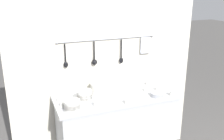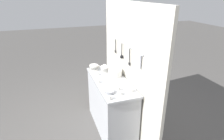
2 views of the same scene
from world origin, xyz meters
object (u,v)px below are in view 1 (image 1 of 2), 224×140
Objects in this scene: plate_stack at (101,88)px; cup_mid_row at (158,88)px; steel_mixing_bowl at (157,94)px; cup_back_right at (96,104)px; bowl_stack_nested_right at (72,105)px; cup_by_caddy at (62,105)px; cup_beside_plates at (67,102)px; cup_edge_far at (148,83)px; cup_front_right at (59,99)px; cup_centre at (172,93)px; bowl_stack_wide_centre at (84,96)px; cup_front_left at (147,90)px; cup_edge_near at (127,102)px.

cup_mid_row is at bearing -12.80° from plate_stack.
cup_back_right reaches higher than steel_mixing_bowl.
bowl_stack_nested_right is 3.03× the size of cup_by_caddy.
cup_beside_plates and cup_by_caddy have the same top height.
cup_edge_far reaches higher than steel_mixing_bowl.
cup_edge_far is at bearing 18.07° from bowl_stack_nested_right.
cup_front_right is 1.09m from cup_centre.
cup_by_caddy is at bearing -168.46° from cup_edge_far.
bowl_stack_nested_right is 0.95m from cup_edge_far.
bowl_stack_wide_centre is 0.78m from cup_mid_row.
plate_stack is 4.51× the size of cup_edge_far.
bowl_stack_nested_right reaches higher than cup_beside_plates.
cup_front_right is 1.00× the size of cup_centre.
bowl_stack_wide_centre is at bearing 14.05° from cup_by_caddy.
cup_mid_row is (0.02, -0.17, 0.00)m from cup_edge_far.
cup_edge_far and cup_front_left have the same top height.
cup_beside_plates is at bearing -170.57° from cup_edge_far.
steel_mixing_bowl is 2.67× the size of cup_front_right.
bowl_stack_nested_right is 3.03× the size of cup_beside_plates.
bowl_stack_wide_centre is 0.23m from cup_by_caddy.
cup_edge_far is 0.99m from cup_by_caddy.
steel_mixing_bowl is at bearing -13.08° from cup_front_right.
cup_edge_far is 1.00× the size of cup_edge_near.
bowl_stack_nested_right is at bearing -84.97° from cup_beside_plates.
steel_mixing_bowl is 0.86m from cup_beside_plates.
plate_stack is at bearing -176.18° from cup_edge_far.
cup_edge_far is at bearing 11.54° from cup_by_caddy.
bowl_stack_wide_centre is 0.24m from cup_front_right.
cup_centre is (0.19, -0.18, 0.00)m from cup_front_left.
cup_edge_near is (-0.34, -0.06, 0.00)m from steel_mixing_bowl.
cup_beside_plates is at bearing 170.78° from steel_mixing_bowl.
cup_centre is at bearing -12.86° from bowl_stack_wide_centre.
cup_centre is at bearing -13.57° from cup_front_right.
bowl_stack_wide_centre reaches higher than steel_mixing_bowl.
cup_front_left is (0.45, -0.12, -0.03)m from plate_stack.
bowl_stack_nested_right is 0.94m from cup_mid_row.
cup_back_right is at bearing 179.68° from steel_mixing_bowl.
cup_back_right is 0.72m from cup_mid_row.
bowl_stack_wide_centre reaches higher than cup_by_caddy.
cup_edge_near and cup_back_right have the same top height.
cup_beside_plates is at bearing 39.55° from cup_by_caddy.
steel_mixing_bowl is (0.84, 0.00, -0.03)m from bowl_stack_nested_right.
cup_centre is at bearing -7.33° from cup_by_caddy.
bowl_stack_wide_centre is 0.70m from steel_mixing_bowl.
plate_stack is 4.51× the size of cup_by_caddy.
bowl_stack_nested_right is 0.44m from plate_stack.
steel_mixing_bowl is 2.67× the size of cup_mid_row.
cup_front_right and cup_centre have the same top height.
cup_beside_plates is (0.06, -0.07, 0.00)m from cup_front_right.
cup_beside_plates is 1.00× the size of cup_by_caddy.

